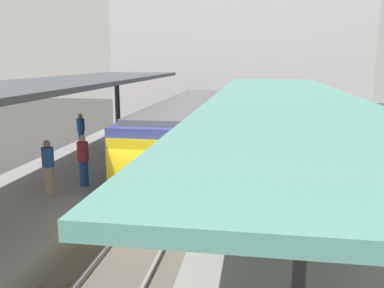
% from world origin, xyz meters
% --- Properties ---
extents(ground_plane, '(80.00, 80.00, 0.00)m').
position_xyz_m(ground_plane, '(0.00, 0.00, 0.00)').
color(ground_plane, '#383835').
extents(platform_left, '(4.40, 28.00, 1.00)m').
position_xyz_m(platform_left, '(-3.80, 0.00, 0.50)').
color(platform_left, gray).
rests_on(platform_left, ground_plane).
extents(platform_right, '(4.40, 28.00, 1.00)m').
position_xyz_m(platform_right, '(3.80, 0.00, 0.50)').
color(platform_right, gray).
rests_on(platform_right, ground_plane).
extents(track_ballast, '(3.20, 28.00, 0.20)m').
position_xyz_m(track_ballast, '(0.00, 0.00, 0.10)').
color(track_ballast, '#59544C').
rests_on(track_ballast, ground_plane).
extents(rail_near_side, '(0.08, 28.00, 0.14)m').
position_xyz_m(rail_near_side, '(-0.72, 0.00, 0.27)').
color(rail_near_side, slate).
rests_on(rail_near_side, track_ballast).
extents(rail_far_side, '(0.08, 28.00, 0.14)m').
position_xyz_m(rail_far_side, '(0.72, 0.00, 0.27)').
color(rail_far_side, slate).
rests_on(rail_far_side, track_ballast).
extents(commuter_train, '(2.78, 13.38, 3.10)m').
position_xyz_m(commuter_train, '(0.00, 6.22, 1.73)').
color(commuter_train, '#38428C').
rests_on(commuter_train, track_ballast).
extents(canopy_left, '(4.18, 21.00, 3.34)m').
position_xyz_m(canopy_left, '(-3.80, 1.40, 4.22)').
color(canopy_left, '#333335').
rests_on(canopy_left, platform_left).
extents(canopy_right, '(4.18, 21.00, 2.99)m').
position_xyz_m(canopy_right, '(3.80, 1.40, 3.88)').
color(canopy_right, '#333335').
rests_on(canopy_right, platform_right).
extents(platform_bench, '(1.40, 0.41, 0.86)m').
position_xyz_m(platform_bench, '(2.52, 1.68, 1.46)').
color(platform_bench, black).
rests_on(platform_bench, platform_right).
extents(platform_sign, '(0.90, 0.08, 2.21)m').
position_xyz_m(platform_sign, '(3.89, 0.32, 2.62)').
color(platform_sign, '#262628').
rests_on(platform_sign, platform_right).
extents(passenger_near_bench, '(0.36, 0.36, 1.68)m').
position_xyz_m(passenger_near_bench, '(-2.49, 0.55, 1.87)').
color(passenger_near_bench, navy).
rests_on(passenger_near_bench, platform_left).
extents(passenger_mid_platform, '(0.36, 0.36, 1.61)m').
position_xyz_m(passenger_mid_platform, '(-5.06, 6.10, 1.83)').
color(passenger_mid_platform, navy).
rests_on(passenger_mid_platform, platform_left).
extents(passenger_far_end, '(0.36, 0.36, 1.69)m').
position_xyz_m(passenger_far_end, '(-3.18, -0.42, 1.88)').
color(passenger_far_end, '#998460').
rests_on(passenger_far_end, platform_left).
extents(station_building_backdrop, '(18.00, 6.00, 11.00)m').
position_xyz_m(station_building_backdrop, '(1.54, 20.00, 5.50)').
color(station_building_backdrop, '#B7B2B7').
rests_on(station_building_backdrop, ground_plane).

